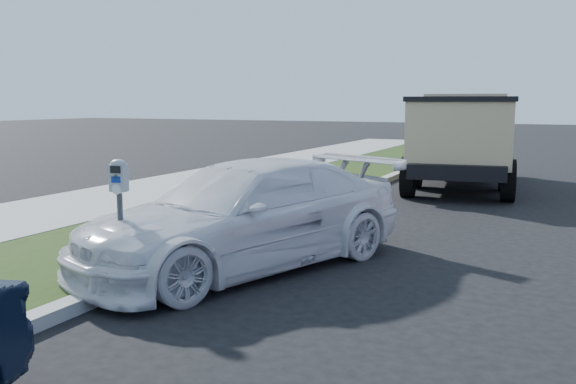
% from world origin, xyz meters
% --- Properties ---
extents(ground, '(120.00, 120.00, 0.00)m').
position_xyz_m(ground, '(0.00, 0.00, 0.00)').
color(ground, black).
rests_on(ground, ground).
extents(streetside, '(6.12, 50.00, 0.15)m').
position_xyz_m(streetside, '(-5.57, 2.00, 0.07)').
color(streetside, gray).
rests_on(streetside, ground).
extents(parking_meter, '(0.22, 0.17, 1.45)m').
position_xyz_m(parking_meter, '(-2.58, -1.10, 1.19)').
color(parking_meter, '#3F4247').
rests_on(parking_meter, ground).
extents(white_wagon, '(3.73, 5.36, 1.44)m').
position_xyz_m(white_wagon, '(-1.81, 0.63, 0.72)').
color(white_wagon, white).
rests_on(white_wagon, ground).
extents(dump_truck, '(3.23, 6.55, 2.47)m').
position_xyz_m(dump_truck, '(-0.59, 10.23, 1.39)').
color(dump_truck, black).
rests_on(dump_truck, ground).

